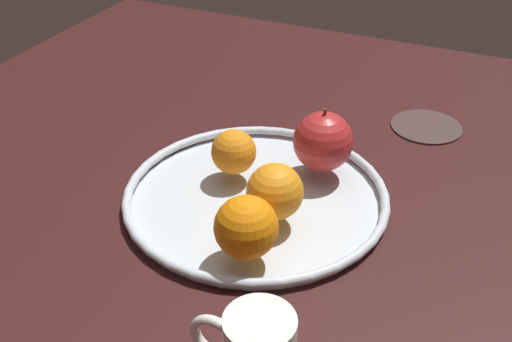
# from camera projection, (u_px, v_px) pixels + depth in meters

# --- Properties ---
(ground_plane) EXTENTS (1.26, 1.26, 0.04)m
(ground_plane) POSITION_uv_depth(u_px,v_px,m) (256.00, 213.00, 0.84)
(ground_plane) COLOR black
(fruit_bowl) EXTENTS (0.35, 0.35, 0.02)m
(fruit_bowl) POSITION_uv_depth(u_px,v_px,m) (256.00, 196.00, 0.83)
(fruit_bowl) COLOR silver
(fruit_bowl) RESTS_ON ground_plane
(apple) EXTENTS (0.08, 0.08, 0.09)m
(apple) POSITION_uv_depth(u_px,v_px,m) (323.00, 141.00, 0.85)
(apple) COLOR #B12827
(apple) RESTS_ON fruit_bowl
(orange_front_right) EXTENTS (0.06, 0.06, 0.06)m
(orange_front_right) POSITION_uv_depth(u_px,v_px,m) (234.00, 152.00, 0.84)
(orange_front_right) COLOR orange
(orange_front_right) RESTS_ON fruit_bowl
(orange_back_right) EXTENTS (0.07, 0.07, 0.07)m
(orange_back_right) POSITION_uv_depth(u_px,v_px,m) (246.00, 227.00, 0.70)
(orange_back_right) COLOR orange
(orange_back_right) RESTS_ON fruit_bowl
(orange_front_left) EXTENTS (0.07, 0.07, 0.07)m
(orange_front_left) POSITION_uv_depth(u_px,v_px,m) (275.00, 192.00, 0.76)
(orange_front_left) COLOR orange
(orange_front_left) RESTS_ON fruit_bowl
(ambient_coaster) EXTENTS (0.11, 0.11, 0.01)m
(ambient_coaster) POSITION_uv_depth(u_px,v_px,m) (426.00, 126.00, 1.00)
(ambient_coaster) COLOR #3C2D2A
(ambient_coaster) RESTS_ON ground_plane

